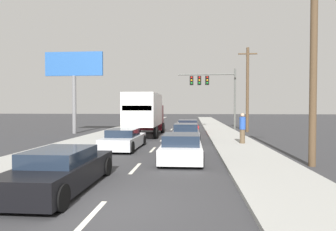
# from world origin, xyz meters

# --- Properties ---
(ground_plane) EXTENTS (140.00, 140.00, 0.00)m
(ground_plane) POSITION_xyz_m (0.00, 25.00, 0.00)
(ground_plane) COLOR #333335
(sidewalk_right) EXTENTS (2.95, 80.00, 0.14)m
(sidewalk_right) POSITION_xyz_m (5.02, 20.00, 0.07)
(sidewalk_right) COLOR #9E9E99
(sidewalk_right) RESTS_ON ground_plane
(sidewalk_left) EXTENTS (2.95, 80.00, 0.14)m
(sidewalk_left) POSITION_xyz_m (-5.02, 20.00, 0.07)
(sidewalk_left) COLOR #9E9E99
(sidewalk_left) RESTS_ON ground_plane
(lane_markings) EXTENTS (0.14, 52.00, 0.01)m
(lane_markings) POSITION_xyz_m (0.00, 19.44, 0.00)
(lane_markings) COLOR silver
(lane_markings) RESTS_ON ground_plane
(box_truck) EXTENTS (2.57, 7.65, 3.49)m
(box_truck) POSITION_xyz_m (-1.68, 17.16, 2.01)
(box_truck) COLOR white
(box_truck) RESTS_ON ground_plane
(car_silver) EXTENTS (1.92, 4.47, 1.16)m
(car_silver) POSITION_xyz_m (-1.70, 9.61, 0.54)
(car_silver) COLOR #B7BABF
(car_silver) RESTS_ON ground_plane
(car_black) EXTENTS (1.82, 4.61, 1.21)m
(car_black) POSITION_xyz_m (-1.58, 1.40, 0.56)
(car_black) COLOR black
(car_black) RESTS_ON ground_plane
(car_red) EXTENTS (2.03, 4.32, 1.24)m
(car_red) POSITION_xyz_m (1.82, 19.99, 0.58)
(car_red) COLOR red
(car_red) RESTS_ON ground_plane
(car_gray) EXTENTS (1.97, 4.64, 1.24)m
(car_gray) POSITION_xyz_m (1.78, 13.79, 0.57)
(car_gray) COLOR slate
(car_gray) RESTS_ON ground_plane
(car_white) EXTENTS (1.90, 4.44, 1.22)m
(car_white) POSITION_xyz_m (1.75, 6.34, 0.56)
(car_white) COLOR white
(car_white) RESTS_ON ground_plane
(traffic_signal_mast) EXTENTS (6.18, 0.69, 6.52)m
(traffic_signal_mast) POSITION_xyz_m (3.98, 24.69, 4.87)
(traffic_signal_mast) COLOR #595B56
(traffic_signal_mast) RESTS_ON ground_plane
(utility_pole_near) EXTENTS (1.80, 0.28, 9.15)m
(utility_pole_near) POSITION_xyz_m (7.10, 5.44, 4.71)
(utility_pole_near) COLOR brown
(utility_pole_near) RESTS_ON ground_plane
(utility_pole_mid) EXTENTS (1.80, 0.28, 8.15)m
(utility_pole_mid) POSITION_xyz_m (7.55, 21.79, 4.21)
(utility_pole_mid) COLOR brown
(utility_pole_mid) RESTS_ON ground_plane
(roadside_billboard) EXTENTS (5.38, 0.36, 7.45)m
(roadside_billboard) POSITION_xyz_m (-8.54, 18.90, 5.52)
(roadside_billboard) COLOR slate
(roadside_billboard) RESTS_ON ground_plane
(pedestrian_near_corner) EXTENTS (0.38, 0.38, 1.89)m
(pedestrian_near_corner) POSITION_xyz_m (5.38, 11.71, 1.09)
(pedestrian_near_corner) COLOR brown
(pedestrian_near_corner) RESTS_ON sidewalk_right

